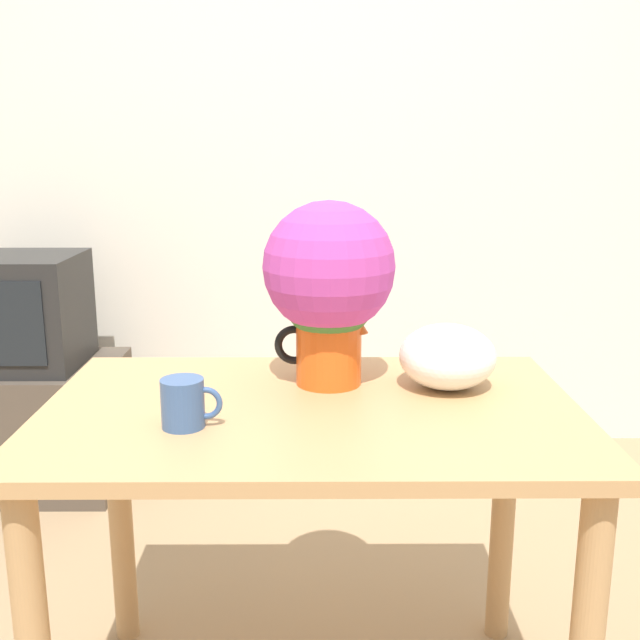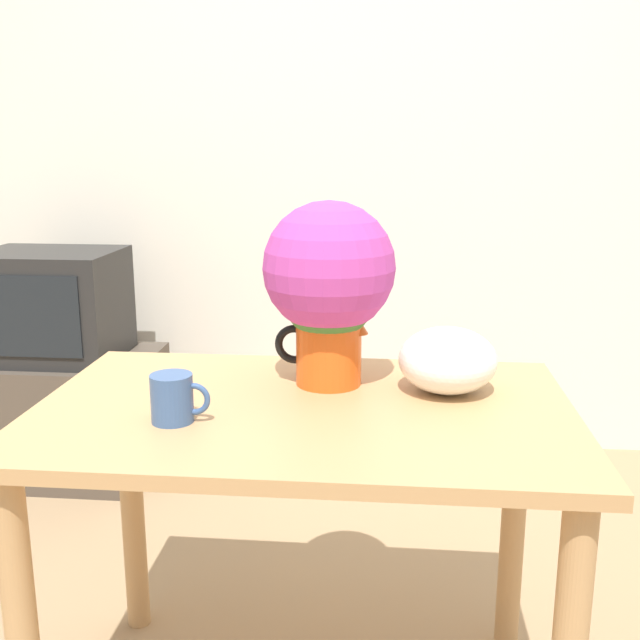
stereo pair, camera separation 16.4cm
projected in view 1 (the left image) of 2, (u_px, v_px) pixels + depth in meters
The scene contains 7 objects.
wall_back at pixel (321, 137), 3.03m from camera, with size 8.00×0.05×2.60m.
table at pixel (311, 464), 1.57m from camera, with size 1.10×0.71×0.75m.
flower_vase at pixel (329, 281), 1.62m from camera, with size 0.29×0.29×0.41m.
coffee_mug at pixel (184, 403), 1.41m from camera, with size 0.12×0.08×0.09m.
white_bowl at pixel (447, 356), 1.63m from camera, with size 0.21×0.21×0.14m.
tv_stand at pixel (20, 424), 2.84m from camera, with size 0.75×0.49×0.47m.
tv_set at pixel (9, 311), 2.73m from camera, with size 0.51×0.41×0.41m.
Camera 1 is at (-0.02, -1.36, 1.28)m, focal length 42.00 mm.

